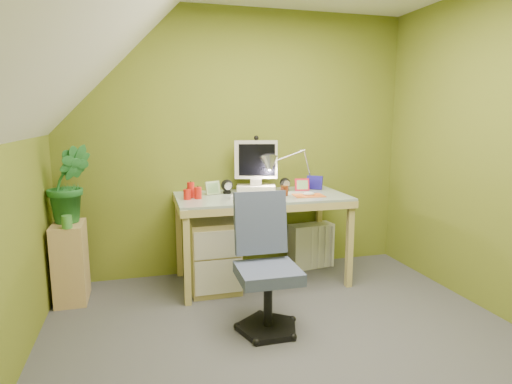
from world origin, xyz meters
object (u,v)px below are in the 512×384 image
object	(u,v)px
desk_lamp	(303,160)
desk	(261,239)
monitor	(256,161)
potted_plant	(69,184)
side_ledge	(71,262)
radiator	(311,245)
task_chair	(268,273)

from	to	relation	value
desk_lamp	desk	bearing A→B (deg)	-146.51
desk	monitor	bearing A→B (deg)	90.78
potted_plant	desk	bearing A→B (deg)	-2.16
side_ledge	monitor	bearing A→B (deg)	6.28
side_ledge	potted_plant	distance (m)	0.62
potted_plant	radiator	bearing A→B (deg)	4.68
desk_lamp	side_ledge	size ratio (longest dim) A/B	0.86
desk	monitor	size ratio (longest dim) A/B	2.65
desk	task_chair	world-z (taller)	task_chair
desk	task_chair	distance (m)	0.90
monitor	side_ledge	bearing A→B (deg)	-159.26
desk_lamp	side_ledge	xyz separation A→B (m)	(-2.01, -0.17, -0.74)
potted_plant	monitor	bearing A→B (deg)	4.54
task_chair	desk	bearing A→B (deg)	77.77
desk_lamp	potted_plant	xyz separation A→B (m)	(-1.99, -0.12, -0.12)
desk	side_ledge	world-z (taller)	desk
desk_lamp	potted_plant	bearing A→B (deg)	-164.80
monitor	task_chair	bearing A→B (deg)	-86.62
side_ledge	task_chair	world-z (taller)	task_chair
monitor	potted_plant	size ratio (longest dim) A/B	0.90
desk	radiator	bearing A→B (deg)	22.84
side_ledge	task_chair	distance (m)	1.62
task_chair	radiator	size ratio (longest dim) A/B	1.96
side_ledge	potted_plant	size ratio (longest dim) A/B	1.04
monitor	radiator	world-z (taller)	monitor
desk	monitor	world-z (taller)	monitor
monitor	desk_lamp	world-z (taller)	monitor
desk_lamp	radiator	size ratio (longest dim) A/B	1.28
monitor	side_ledge	xyz separation A→B (m)	(-1.56, -0.17, -0.74)
radiator	monitor	bearing A→B (deg)	177.64
potted_plant	radiator	xyz separation A→B (m)	(2.10, 0.17, -0.72)
monitor	desk_lamp	xyz separation A→B (m)	(0.45, 0.00, -0.00)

